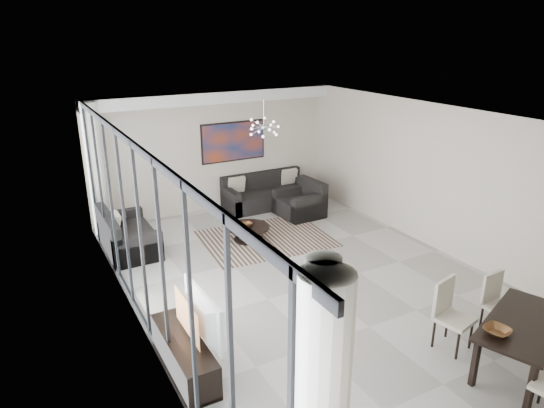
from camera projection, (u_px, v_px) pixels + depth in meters
room_shell at (341, 203)px, 8.21m from camera, size 6.00×9.00×2.90m
window_wall at (147, 241)px, 6.69m from camera, size 0.37×8.95×2.90m
soffit at (215, 97)px, 11.10m from camera, size 5.98×0.40×0.26m
painting at (233, 142)px, 11.84m from camera, size 1.68×0.04×0.98m
chandelier at (264, 127)px, 9.89m from camera, size 0.66×0.66×0.71m
rug at (266, 238)px, 10.39m from camera, size 2.79×2.24×0.01m
coffee_table at (248, 232)px, 10.27m from camera, size 0.90×0.90×0.32m
bowl_coffee at (247, 224)px, 10.22m from camera, size 0.25×0.25×0.07m
sofa_main at (267, 195)px, 12.30m from camera, size 2.22×0.91×0.81m
loveseat at (127, 237)px, 9.75m from camera, size 0.94×1.67×0.84m
armchair at (301, 204)px, 11.63m from camera, size 0.99×1.04×0.84m
side_table at (117, 226)px, 9.97m from camera, size 0.44×0.44×0.61m
tv_console at (184, 354)px, 6.30m from camera, size 0.43×1.53×0.48m
television at (195, 316)px, 6.13m from camera, size 0.19×1.13×0.65m
dining_table at (523, 328)px, 6.23m from camera, size 1.83×1.35×0.69m
dining_chair_nw at (449, 309)px, 6.70m from camera, size 0.55×0.55×1.00m
dining_chair_ne at (496, 299)px, 7.07m from camera, size 0.43×0.43×0.90m
bowl_dining at (497, 331)px, 5.95m from camera, size 0.36×0.36×0.08m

